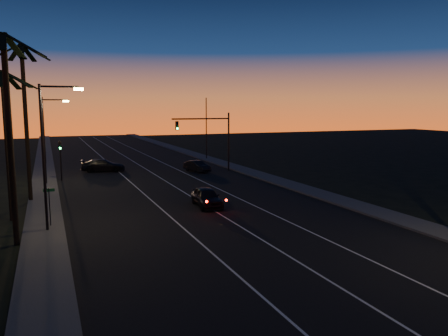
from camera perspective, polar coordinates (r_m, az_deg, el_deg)
name	(u,v)px	position (r m, az deg, el deg)	size (l,w,h in m)	color
road	(176,191)	(40.42, -6.34, -2.98)	(20.00, 170.00, 0.01)	black
sidewalk_left	(44,200)	(38.95, -22.44, -3.85)	(2.40, 170.00, 0.16)	#393936
sidewalk_right	(282,182)	(44.72, 7.60, -1.85)	(2.40, 170.00, 0.16)	#393936
lane_stripe_left	(143,193)	(39.73, -10.52, -3.24)	(0.12, 160.00, 0.01)	silver
lane_stripe_mid	(181,190)	(40.56, -5.66, -2.91)	(0.12, 160.00, 0.01)	silver
lane_stripe_right	(216,188)	(41.67, -1.04, -2.58)	(0.12, 160.00, 0.01)	silver
palm_near	(8,118)	(26.27, -26.33, 5.91)	(4.25, 4.16, 11.53)	black
palm_mid	(6,128)	(32.32, -26.58, 4.67)	(4.25, 4.16, 10.03)	black
palm_far	(25,107)	(38.23, -24.55, 7.21)	(4.25, 4.16, 12.53)	black
streetlight_left_near	(48,146)	(28.30, -22.00, 2.69)	(2.55, 0.26, 9.00)	black
streetlight_left_far	(47,134)	(46.28, -22.12, 4.18)	(2.55, 0.26, 8.50)	black
street_sign	(49,202)	(29.81, -21.84, -4.20)	(0.70, 0.06, 2.60)	black
signal_mast	(210,132)	(51.50, -1.82, 4.77)	(7.10, 0.41, 7.00)	black
signal_post	(60,153)	(48.44, -20.59, 1.82)	(0.28, 0.37, 4.20)	black
far_pole_left	(44,131)	(63.28, -22.45, 4.51)	(0.14, 0.14, 9.00)	black
far_pole_right	(206,129)	(64.10, -2.33, 5.14)	(0.14, 0.14, 9.00)	black
lead_car	(207,197)	(33.79, -2.27, -3.82)	(2.04, 4.92, 1.47)	black
right_car	(197,166)	(52.08, -3.55, 0.24)	(2.47, 4.16, 1.30)	black
cross_car	(103,165)	(53.99, -15.50, 0.33)	(5.43, 3.22, 1.48)	black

